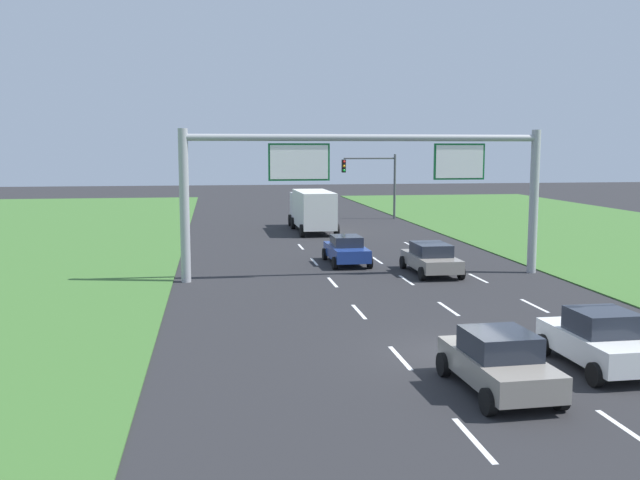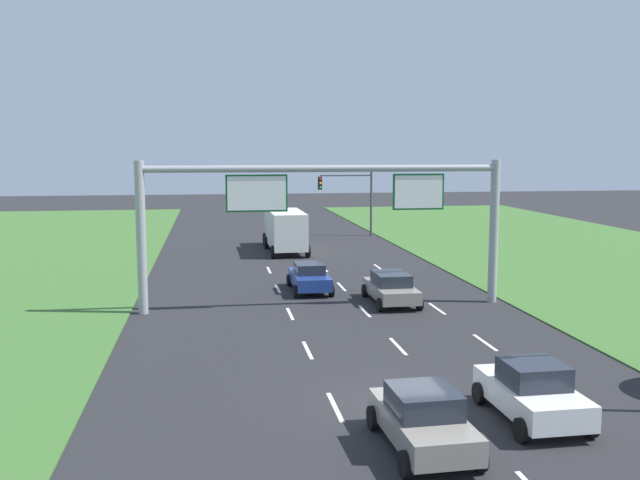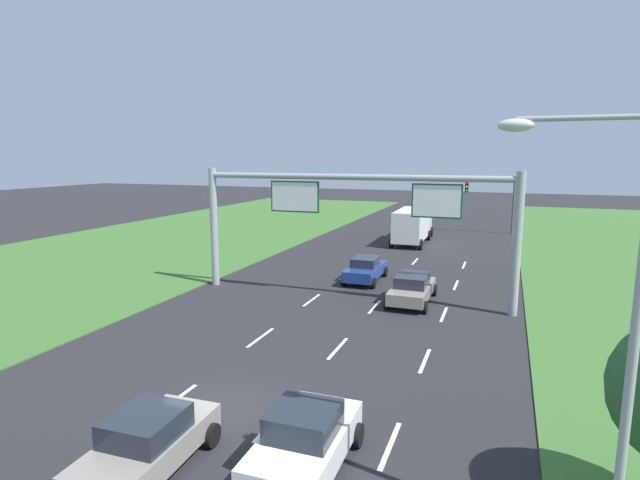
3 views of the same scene
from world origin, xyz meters
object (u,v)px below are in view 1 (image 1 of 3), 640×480
(car_mid_lane, at_px, (346,250))
(car_lead_silver, at_px, (431,258))
(car_far_ahead, at_px, (600,340))
(sign_gantry, at_px, (368,175))
(box_truck, at_px, (312,209))
(traffic_light_mast, at_px, (373,174))
(car_near_red, at_px, (498,362))

(car_mid_lane, bearing_deg, car_lead_silver, -45.51)
(car_far_ahead, height_order, sign_gantry, sign_gantry)
(box_truck, relative_size, sign_gantry, 0.50)
(traffic_light_mast, bearing_deg, car_far_ahead, -94.12)
(car_mid_lane, bearing_deg, box_truck, 88.61)
(car_far_ahead, distance_m, sign_gantry, 15.78)
(car_lead_silver, bearing_deg, car_mid_lane, 135.14)
(car_far_ahead, height_order, box_truck, box_truck)
(sign_gantry, bearing_deg, car_near_red, -90.58)
(box_truck, xyz_separation_m, traffic_light_mast, (6.45, 8.16, 2.20))
(car_far_ahead, bearing_deg, car_lead_silver, 89.48)
(sign_gantry, bearing_deg, car_mid_lane, 93.51)
(traffic_light_mast, bearing_deg, sign_gantry, -103.27)
(car_lead_silver, distance_m, box_truck, 19.03)
(car_mid_lane, distance_m, box_truck, 15.20)
(box_truck, xyz_separation_m, sign_gantry, (-0.00, -19.18, 3.20))
(car_near_red, xyz_separation_m, box_truck, (0.17, 35.47, 0.88))
(car_lead_silver, bearing_deg, traffic_light_mast, 83.51)
(car_near_red, distance_m, car_far_ahead, 3.84)
(car_near_red, bearing_deg, car_mid_lane, 88.12)
(car_lead_silver, height_order, sign_gantry, sign_gantry)
(sign_gantry, bearing_deg, traffic_light_mast, 76.73)
(car_near_red, height_order, car_mid_lane, car_near_red)
(car_near_red, relative_size, sign_gantry, 0.24)
(car_far_ahead, relative_size, traffic_light_mast, 0.71)
(sign_gantry, distance_m, traffic_light_mast, 28.11)
(car_mid_lane, distance_m, car_far_ahead, 19.22)
(car_lead_silver, relative_size, car_mid_lane, 1.05)
(car_mid_lane, bearing_deg, sign_gantry, -86.95)
(car_near_red, distance_m, car_mid_lane, 20.30)
(car_mid_lane, relative_size, box_truck, 0.50)
(car_near_red, bearing_deg, car_far_ahead, 19.64)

